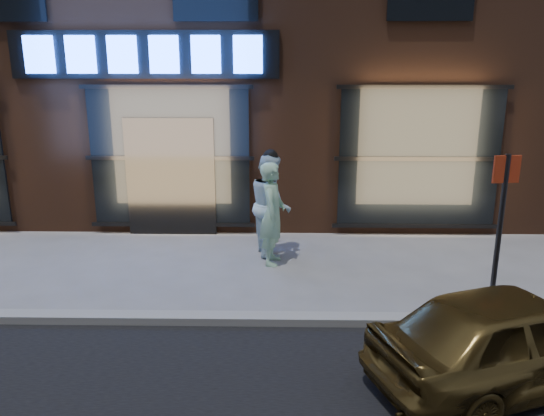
{
  "coord_description": "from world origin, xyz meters",
  "views": [
    {
      "loc": [
        2.25,
        -6.59,
        3.45
      ],
      "look_at": [
        2.1,
        1.6,
        1.2
      ],
      "focal_mm": 35.0,
      "sensor_mm": 36.0,
      "label": 1
    }
  ],
  "objects": [
    {
      "name": "man_cap",
      "position": [
        2.05,
        2.83,
        0.93
      ],
      "size": [
        0.88,
        1.04,
        1.87
      ],
      "primitive_type": "imported",
      "rotation": [
        0.0,
        0.0,
        1.78
      ],
      "color": "silver",
      "rests_on": "ground"
    },
    {
      "name": "gold_sedan",
      "position": [
        4.81,
        -1.34,
        0.56
      ],
      "size": [
        3.56,
        2.37,
        1.12
      ],
      "primitive_type": "imported",
      "rotation": [
        0.0,
        0.0,
        1.92
      ],
      "color": "brown",
      "rests_on": "ground"
    },
    {
      "name": "sign_post",
      "position": [
        5.21,
        0.32,
        1.39
      ],
      "size": [
        0.37,
        0.08,
        2.3
      ],
      "rotation": [
        0.0,
        0.0,
        0.13
      ],
      "color": "#262628",
      "rests_on": "ground"
    },
    {
      "name": "man_bowtie",
      "position": [
        2.1,
        2.28,
        0.91
      ],
      "size": [
        0.5,
        0.71,
        1.82
      ],
      "primitive_type": "imported",
      "rotation": [
        0.0,
        0.0,
        1.46
      ],
      "color": "#A8DDB4",
      "rests_on": "ground"
    },
    {
      "name": "curb",
      "position": [
        0.0,
        0.0,
        0.06
      ],
      "size": [
        60.0,
        0.25,
        0.12
      ],
      "primitive_type": "cube",
      "color": "gray",
      "rests_on": "ground"
    },
    {
      "name": "ground",
      "position": [
        0.0,
        0.0,
        0.0
      ],
      "size": [
        90.0,
        90.0,
        0.0
      ],
      "primitive_type": "plane",
      "color": "slate",
      "rests_on": "ground"
    }
  ]
}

